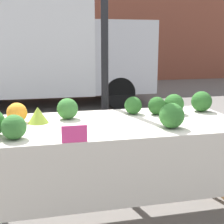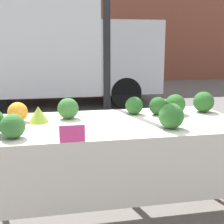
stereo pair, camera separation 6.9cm
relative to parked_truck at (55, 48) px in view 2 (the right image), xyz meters
The scene contains 14 objects.
ground_plane 5.29m from the parked_truck, 86.18° to the right, with size 40.00×40.00×0.00m, color slate.
tent_pole 4.46m from the parked_truck, 84.52° to the right, with size 0.07×0.07×2.56m.
parked_truck is the anchor object (origin of this frame).
market_table 5.23m from the parked_truck, 86.22° to the right, with size 1.99×0.91×0.82m.
orange_cauliflower 5.00m from the parked_truck, 94.25° to the right, with size 0.15×0.15×0.15m.
romanesco_head 5.04m from the parked_truck, 92.42° to the right, with size 0.16×0.16×0.13m.
broccoli_head_0 5.02m from the parked_truck, 81.10° to the right, with size 0.15×0.15×0.15m.
broccoli_head_1 5.05m from the parked_truck, 79.40° to the right, with size 0.17×0.17×0.17m.
broccoli_head_2 5.08m from the parked_truck, 76.24° to the right, with size 0.18×0.18×0.18m.
broccoli_head_4 5.44m from the parked_truck, 82.38° to the right, with size 0.18×0.18×0.18m.
broccoli_head_5 4.93m from the parked_truck, 83.21° to the right, with size 0.15×0.15×0.15m.
broccoli_head_6 5.44m from the parked_truck, 93.79° to the right, with size 0.16×0.16×0.16m.
broccoli_head_7 4.95m from the parked_truck, 89.79° to the right, with size 0.17×0.17×0.17m.
price_sign 5.58m from the parked_truck, 89.93° to the right, with size 0.16×0.01×0.11m.
Camera 2 is at (-0.45, -2.29, 1.41)m, focal length 50.00 mm.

